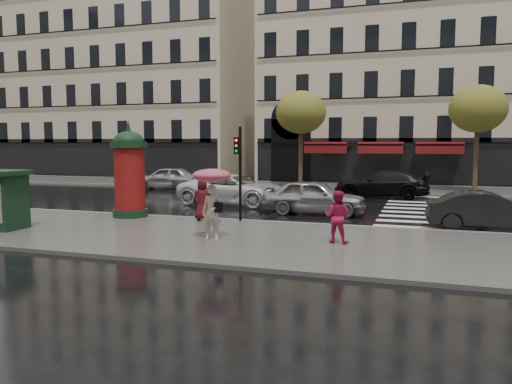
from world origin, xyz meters
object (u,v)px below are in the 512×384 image
(newsstand, at_px, (1,199))
(car_silver, at_px, (314,197))
(woman_umbrella, at_px, (212,191))
(car_white, at_px, (233,189))
(traffic_light, at_px, (239,164))
(car_darkgrey, at_px, (488,211))
(car_black, at_px, (381,184))
(woman_red, at_px, (337,217))
(car_far_silver, at_px, (167,178))
(morris_column, at_px, (129,171))
(man_burgundy, at_px, (203,200))

(newsstand, relative_size, car_silver, 0.46)
(woman_umbrella, bearing_deg, car_white, 107.21)
(woman_umbrella, height_order, newsstand, woman_umbrella)
(traffic_light, xyz_separation_m, newsstand, (-7.28, -4.38, -1.14))
(car_darkgrey, height_order, car_black, car_black)
(woman_red, xyz_separation_m, newsstand, (-11.57, -1.32, 0.27))
(woman_red, distance_m, car_far_silver, 20.68)
(morris_column, xyz_separation_m, traffic_light, (4.67, 0.33, 0.32))
(car_white, bearing_deg, car_silver, -109.62)
(traffic_light, height_order, car_white, traffic_light)
(morris_column, distance_m, car_silver, 7.98)
(morris_column, bearing_deg, car_far_silver, 112.39)
(woman_umbrella, distance_m, car_black, 15.79)
(man_burgundy, height_order, car_white, man_burgundy)
(woman_red, bearing_deg, car_far_silver, -40.73)
(newsstand, xyz_separation_m, car_white, (4.88, 9.95, -0.40))
(car_darkgrey, relative_size, car_white, 0.76)
(newsstand, xyz_separation_m, car_silver, (9.48, 7.93, -0.41))
(car_silver, xyz_separation_m, car_black, (2.27, 7.93, 0.00))
(car_silver, height_order, car_far_silver, car_far_silver)
(morris_column, relative_size, car_black, 0.74)
(traffic_light, relative_size, newsstand, 1.76)
(morris_column, distance_m, car_far_silver, 13.49)
(morris_column, bearing_deg, car_darkgrey, 7.51)
(morris_column, xyz_separation_m, car_white, (2.27, 5.90, -1.23))
(woman_umbrella, relative_size, morris_column, 0.58)
(car_darkgrey, distance_m, car_black, 10.98)
(woman_umbrella, relative_size, car_darkgrey, 0.54)
(newsstand, bearing_deg, car_darkgrey, 19.80)
(morris_column, distance_m, newsstand, 4.89)
(car_far_silver, bearing_deg, morris_column, 15.31)
(man_burgundy, relative_size, car_darkgrey, 0.39)
(car_far_silver, bearing_deg, woman_red, 35.81)
(newsstand, bearing_deg, woman_umbrella, 4.36)
(car_white, bearing_deg, man_burgundy, -166.30)
(woman_red, bearing_deg, car_black, -84.32)
(woman_umbrella, xyz_separation_m, newsstand, (-7.78, -0.59, -0.45))
(woman_red, bearing_deg, newsstand, 12.90)
(newsstand, relative_size, car_black, 0.39)
(woman_umbrella, xyz_separation_m, car_black, (3.96, 15.26, -0.86))
(car_white, height_order, car_black, car_white)
(morris_column, height_order, car_far_silver, morris_column)
(morris_column, relative_size, car_darkgrey, 0.93)
(car_white, xyz_separation_m, car_black, (6.86, 5.90, -0.00))
(car_black, relative_size, car_far_silver, 1.18)
(man_burgundy, xyz_separation_m, car_far_silver, (-8.38, 12.42, -0.16))
(car_white, bearing_deg, car_darkgrey, -105.63)
(woman_umbrella, xyz_separation_m, man_burgundy, (-1.91, 3.46, -0.70))
(man_burgundy, bearing_deg, morris_column, -19.78)
(car_silver, xyz_separation_m, car_darkgrey, (6.78, -2.07, -0.07))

